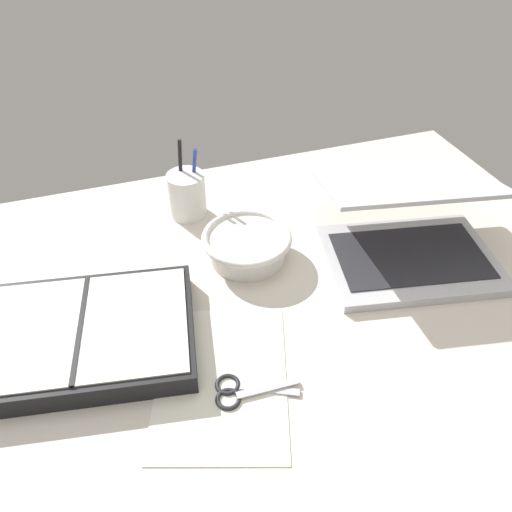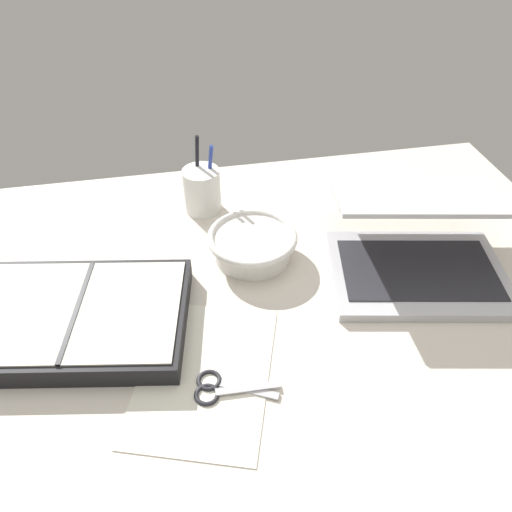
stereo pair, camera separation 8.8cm
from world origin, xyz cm
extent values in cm
cube|color=beige|center=(0.00, 0.00, 1.00)|extent=(140.00, 100.00, 2.00)
cube|color=#B7B7BC|center=(33.36, 3.23, 2.90)|extent=(36.09, 28.95, 1.80)
cube|color=#232328|center=(33.36, 3.23, 3.92)|extent=(31.05, 21.83, 0.24)
cube|color=#B7B7BC|center=(35.01, 11.70, 15.02)|extent=(35.98, 28.39, 6.71)
cube|color=navy|center=(34.92, 11.25, 14.90)|extent=(32.99, 25.57, 5.65)
cylinder|color=silver|center=(3.89, 14.95, 4.43)|extent=(14.90, 14.90, 4.85)
torus|color=silver|center=(3.89, 14.95, 6.85)|extent=(17.53, 17.53, 1.40)
cylinder|color=white|center=(-3.86, 32.87, 6.91)|extent=(8.02, 8.02, 9.83)
cylinder|color=black|center=(-4.39, 35.01, 10.85)|extent=(1.94, 1.08, 15.72)
cylinder|color=#233899|center=(-1.92, 33.92, 10.29)|extent=(2.20, 3.36, 14.50)
cube|color=black|center=(-28.03, 2.48, 3.97)|extent=(39.37, 30.62, 3.94)
cube|color=silver|center=(-36.52, 3.94, 6.09)|extent=(20.16, 25.26, 0.30)
cube|color=silver|center=(-19.54, 1.02, 6.09)|extent=(20.16, 25.26, 0.30)
cube|color=black|center=(-28.03, 2.48, 6.24)|extent=(4.65, 22.59, 0.30)
cube|color=#B7B7BC|center=(-2.55, -15.57, 2.60)|extent=(9.78, 1.56, 0.30)
cube|color=#B7B7BC|center=(-2.55, -15.57, 2.30)|extent=(9.28, 5.36, 0.30)
torus|color=#232328|center=(-8.69, -15.34, 2.30)|extent=(3.90, 3.90, 0.70)
torus|color=#232328|center=(-8.07, -12.86, 2.30)|extent=(3.90, 3.90, 0.70)
cube|color=silver|center=(-8.60, -11.29, 2.08)|extent=(27.81, 33.10, 0.16)
camera|label=1|loc=(-18.08, -56.55, 66.85)|focal=35.00mm
camera|label=2|loc=(-9.54, -58.78, 66.85)|focal=35.00mm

